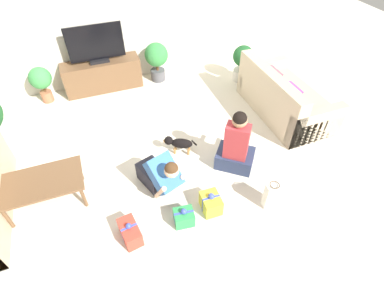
# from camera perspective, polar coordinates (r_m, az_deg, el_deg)

# --- Properties ---
(ground_plane) EXTENTS (16.00, 16.00, 0.00)m
(ground_plane) POSITION_cam_1_polar(r_m,az_deg,el_deg) (4.42, -6.29, -4.15)
(ground_plane) COLOR beige
(wall_back) EXTENTS (8.40, 0.06, 2.60)m
(wall_back) POSITION_cam_1_polar(r_m,az_deg,el_deg) (5.93, -15.00, 22.95)
(wall_back) COLOR beige
(wall_back) RESTS_ON ground_plane
(sofa_right) EXTENTS (0.94, 1.76, 0.83)m
(sofa_right) POSITION_cam_1_polar(r_m,az_deg,el_deg) (5.42, 16.94, 8.30)
(sofa_right) COLOR #C6B293
(sofa_right) RESTS_ON ground_plane
(coffee_table) EXTENTS (0.99, 0.60, 0.40)m
(coffee_table) POSITION_cam_1_polar(r_m,az_deg,el_deg) (4.16, -26.76, -6.77)
(coffee_table) COLOR brown
(coffee_table) RESTS_ON ground_plane
(tv_console) EXTENTS (1.42, 0.40, 0.57)m
(tv_console) POSITION_cam_1_polar(r_m,az_deg,el_deg) (6.08, -16.61, 12.42)
(tv_console) COLOR brown
(tv_console) RESTS_ON ground_plane
(tv) EXTENTS (0.98, 0.20, 0.68)m
(tv) POSITION_cam_1_polar(r_m,az_deg,el_deg) (5.81, -17.80, 17.37)
(tv) COLOR black
(tv) RESTS_ON tv_console
(potted_plant_back_right) EXTENTS (0.45, 0.45, 0.77)m
(potted_plant_back_right) POSITION_cam_1_polar(r_m,az_deg,el_deg) (6.07, -6.76, 15.96)
(potted_plant_back_right) COLOR #4C4C51
(potted_plant_back_right) RESTS_ON ground_plane
(potted_plant_corner_right) EXTENTS (0.41, 0.41, 0.72)m
(potted_plant_corner_right) POSITION_cam_1_polar(r_m,az_deg,el_deg) (6.15, 9.64, 15.29)
(potted_plant_corner_right) COLOR beige
(potted_plant_corner_right) RESTS_ON ground_plane
(potted_plant_back_left) EXTENTS (0.38, 0.38, 0.67)m
(potted_plant_back_left) POSITION_cam_1_polar(r_m,az_deg,el_deg) (6.02, -26.83, 10.75)
(potted_plant_back_left) COLOR #A36042
(potted_plant_back_left) RESTS_ON ground_plane
(person_kneeling) EXTENTS (0.54, 0.79, 0.74)m
(person_kneeling) POSITION_cam_1_polar(r_m,az_deg,el_deg) (3.89, -6.11, -5.74)
(person_kneeling) COLOR #23232D
(person_kneeling) RESTS_ON ground_plane
(person_sitting) EXTENTS (0.66, 0.64, 0.99)m
(person_sitting) POSITION_cam_1_polar(r_m,az_deg,el_deg) (4.19, 8.41, -0.58)
(person_sitting) COLOR #283351
(person_sitting) RESTS_ON ground_plane
(dog) EXTENTS (0.46, 0.29, 0.29)m
(dog) POSITION_cam_1_polar(r_m,az_deg,el_deg) (4.48, -2.59, 0.19)
(dog) COLOR black
(dog) RESTS_ON ground_plane
(gift_box_a) EXTENTS (0.26, 0.23, 0.26)m
(gift_box_a) POSITION_cam_1_polar(r_m,az_deg,el_deg) (3.74, -1.55, -13.73)
(gift_box_a) COLOR #2D934C
(gift_box_a) RESTS_ON ground_plane
(gift_box_b) EXTENTS (0.24, 0.37, 0.28)m
(gift_box_b) POSITION_cam_1_polar(r_m,az_deg,el_deg) (3.69, -11.69, -16.12)
(gift_box_b) COLOR red
(gift_box_b) RESTS_ON ground_plane
(gift_box_c) EXTENTS (0.23, 0.29, 0.30)m
(gift_box_c) POSITION_cam_1_polar(r_m,az_deg,el_deg) (3.84, 3.61, -11.14)
(gift_box_c) COLOR yellow
(gift_box_c) RESTS_ON ground_plane
(gift_bag_a) EXTENTS (0.20, 0.13, 0.42)m
(gift_bag_a) POSITION_cam_1_polar(r_m,az_deg,el_deg) (3.93, 14.91, -9.46)
(gift_bag_a) COLOR white
(gift_bag_a) RESTS_ON ground_plane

